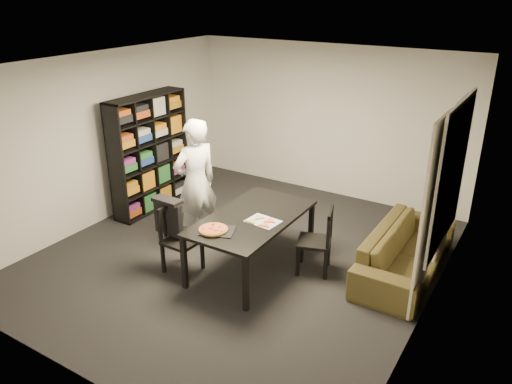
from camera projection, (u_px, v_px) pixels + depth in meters
The scene contains 16 objects.
room at pixel (240, 167), 6.44m from camera, with size 5.01×5.51×2.61m.
window_pane at pixel (452, 175), 5.63m from camera, with size 0.02×1.40×1.60m, color black.
window_frame at pixel (452, 175), 5.64m from camera, with size 0.03×1.52×1.72m, color white.
curtain_left at pixel (429, 218), 5.40m from camera, with size 0.03×0.70×2.25m, color beige.
curtain_right at pixel (450, 187), 6.22m from camera, with size 0.03×0.70×2.25m, color beige.
bookshelf at pixel (150, 153), 8.09m from camera, with size 0.35×1.50×1.90m, color black.
dining_table at pixel (252, 221), 6.39m from camera, with size 0.99×1.79×0.74m.
chair_left at pixel (176, 234), 6.43m from camera, with size 0.43×0.43×0.91m.
chair_right at pixel (321, 236), 6.37m from camera, with size 0.52×0.52×0.90m.
draped_jacket at pixel (168, 215), 6.40m from camera, with size 0.42×0.19×0.50m.
person at pixel (196, 183), 6.95m from camera, with size 0.67×0.44×1.84m, color white.
baking_tray at pixel (218, 231), 5.99m from camera, with size 0.40×0.32×0.01m, color black.
pepperoni_pizza at pixel (213, 229), 5.98m from camera, with size 0.35×0.35×0.03m.
kitchen_towel at pixel (263, 221), 6.23m from camera, with size 0.40×0.30×0.01m, color silver.
pizza_slices at pixel (261, 221), 6.22m from camera, with size 0.37×0.31×0.01m, color gold, non-canonical shape.
sofa at pixel (406, 251), 6.44m from camera, with size 2.06×0.81×0.60m, color #3E3318.
Camera 1 is at (3.37, -5.05, 3.50)m, focal length 35.00 mm.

